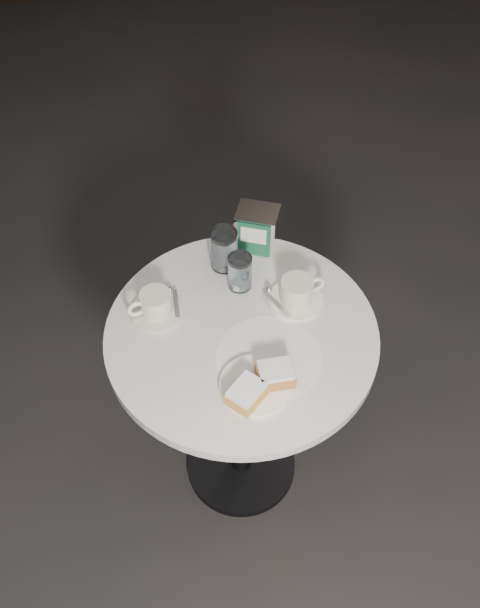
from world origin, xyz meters
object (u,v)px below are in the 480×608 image
object	(u,v)px
coffee_cup_right	(297,293)
water_glass_left	(224,250)
cafe_table	(241,375)
napkin_dispenser	(257,230)
beignet_plate	(259,384)
coffee_cup_left	(156,305)
water_glass_right	(240,272)

from	to	relation	value
coffee_cup_right	water_glass_left	distance (m)	0.23
cafe_table	napkin_dispenser	xyz separation A→B (m)	(0.10, 0.29, 0.26)
water_glass_left	napkin_dispenser	xyz separation A→B (m)	(0.10, 0.05, 0.01)
beignet_plate	water_glass_left	size ratio (longest dim) A/B	1.90
beignet_plate	coffee_cup_right	world-z (taller)	coffee_cup_right
napkin_dispenser	beignet_plate	bearing A→B (deg)	-77.53
coffee_cup_left	napkin_dispenser	distance (m)	0.36
coffee_cup_left	coffee_cup_right	bearing A→B (deg)	-17.17
coffee_cup_right	water_glass_right	world-z (taller)	water_glass_right
water_glass_right	napkin_dispenser	bearing A→B (deg)	60.80
coffee_cup_left	water_glass_right	size ratio (longest dim) A/B	1.59
water_glass_left	coffee_cup_left	bearing A→B (deg)	-146.23
water_glass_right	cafe_table	bearing A→B (deg)	-99.61
water_glass_left	cafe_table	bearing A→B (deg)	-89.68
coffee_cup_left	coffee_cup_right	size ratio (longest dim) A/B	0.98
beignet_plate	napkin_dispenser	world-z (taller)	napkin_dispenser
coffee_cup_right	water_glass_left	size ratio (longest dim) A/B	1.40
water_glass_left	coffee_cup_right	bearing A→B (deg)	-45.52
water_glass_right	napkin_dispenser	xyz separation A→B (m)	(0.07, 0.13, 0.02)
beignet_plate	coffee_cup_left	size ratio (longest dim) A/B	1.39
coffee_cup_right	napkin_dispenser	distance (m)	0.23
coffee_cup_left	water_glass_left	xyz separation A→B (m)	(0.20, 0.14, 0.03)
napkin_dispenser	coffee_cup_right	bearing A→B (deg)	-50.46
water_glass_left	water_glass_right	world-z (taller)	water_glass_left
beignet_plate	napkin_dispenser	xyz separation A→B (m)	(0.10, 0.47, 0.04)
water_glass_left	water_glass_right	size ratio (longest dim) A/B	1.16
water_glass_left	napkin_dispenser	bearing A→B (deg)	26.76
water_glass_right	napkin_dispenser	size ratio (longest dim) A/B	0.75
coffee_cup_left	coffee_cup_right	distance (m)	0.37
cafe_table	beignet_plate	bearing A→B (deg)	-88.26
cafe_table	beignet_plate	world-z (taller)	beignet_plate
cafe_table	coffee_cup_right	size ratio (longest dim) A/B	4.39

